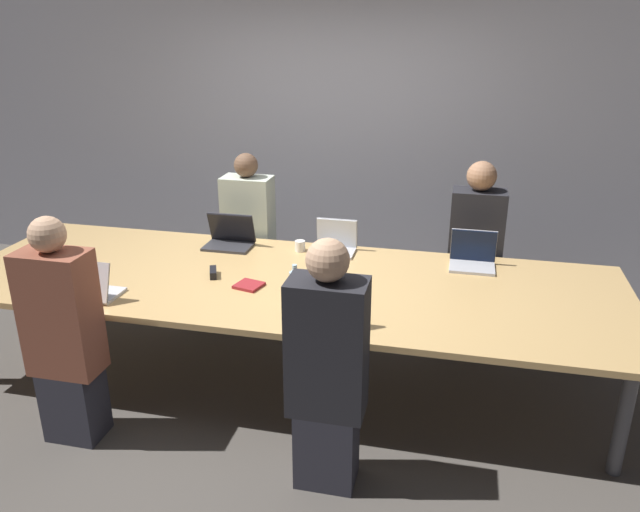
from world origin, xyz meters
TOP-DOWN VIEW (x-y plane):
  - ground_plane at (0.00, 0.00)m, footprint 24.00×24.00m
  - curtain_wall at (0.00, 1.95)m, footprint 12.00×0.06m
  - conference_table at (0.00, 0.00)m, footprint 4.48×1.50m
  - laptop_near_left at (-1.10, -0.56)m, footprint 0.33×0.26m
  - person_near_left at (-1.05, -0.94)m, footprint 0.40×0.24m
  - laptop_far_center at (0.22, 0.61)m, footprint 0.31×0.23m
  - cup_far_center at (-0.04, 0.55)m, footprint 0.08×0.08m
  - laptop_near_midright at (0.45, -0.55)m, footprint 0.33×0.22m
  - person_near_midright at (0.51, -0.98)m, footprint 0.40×0.24m
  - bottle_near_midright at (0.17, -0.37)m, footprint 0.07×0.07m
  - laptop_far_midleft at (-0.59, 0.54)m, footprint 0.36×0.25m
  - person_far_midleft at (-0.57, 0.93)m, footprint 0.40×0.24m
  - laptop_far_right at (1.22, 0.53)m, footprint 0.32×0.25m
  - person_far_right at (1.25, 0.92)m, footprint 0.40×0.24m
  - stapler at (-0.49, -0.05)m, footprint 0.10×0.16m
  - notebook at (-0.19, -0.17)m, footprint 0.20×0.19m

SIDE VIEW (x-z plane):
  - ground_plane at x=0.00m, z-range 0.00..0.00m
  - person_far_midleft at x=-0.57m, z-range -0.02..1.36m
  - person_near_left at x=-1.05m, z-range -0.02..1.37m
  - person_near_midright at x=0.51m, z-range -0.02..1.39m
  - person_far_right at x=1.25m, z-range -0.02..1.39m
  - conference_table at x=0.00m, z-range 0.33..1.06m
  - notebook at x=-0.19m, z-range 0.74..0.76m
  - stapler at x=-0.49m, z-range 0.74..0.79m
  - cup_far_center at x=-0.04m, z-range 0.74..0.82m
  - laptop_near_midright at x=0.45m, z-range 0.69..0.91m
  - laptop_far_center at x=0.22m, z-range 0.69..0.93m
  - laptop_far_midleft at x=-0.59m, z-range 0.68..0.94m
  - laptop_near_left at x=-1.10m, z-range 0.68..0.94m
  - laptop_far_right at x=1.22m, z-range 0.68..0.94m
  - bottle_near_midright at x=0.17m, z-range 0.72..0.98m
  - curtain_wall at x=0.00m, z-range 0.00..2.80m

